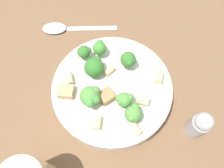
% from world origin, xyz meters
% --- Properties ---
extents(ground_plane, '(2.00, 2.00, 0.00)m').
position_xyz_m(ground_plane, '(0.00, 0.00, 0.00)').
color(ground_plane, brown).
extents(pasta_bowl, '(0.24, 0.24, 0.04)m').
position_xyz_m(pasta_bowl, '(0.00, 0.00, 0.02)').
color(pasta_bowl, silver).
rests_on(pasta_bowl, ground_plane).
extents(broccoli_floret_0, '(0.03, 0.03, 0.03)m').
position_xyz_m(broccoli_floret_0, '(-0.04, -0.02, 0.06)').
color(broccoli_floret_0, '#84AD60').
rests_on(broccoli_floret_0, pasta_bowl).
extents(broccoli_floret_1, '(0.03, 0.03, 0.04)m').
position_xyz_m(broccoli_floret_1, '(0.04, -0.04, 0.06)').
color(broccoli_floret_1, '#84AD60').
rests_on(broccoli_floret_1, pasta_bowl).
extents(broccoli_floret_2, '(0.03, 0.03, 0.04)m').
position_xyz_m(broccoli_floret_2, '(0.08, 0.01, 0.06)').
color(broccoli_floret_2, '#9EC175').
rests_on(broccoli_floret_2, pasta_bowl).
extents(broccoli_floret_3, '(0.04, 0.04, 0.04)m').
position_xyz_m(broccoli_floret_3, '(-0.02, 0.04, 0.06)').
color(broccoli_floret_3, '#84AD60').
rests_on(broccoli_floret_3, pasta_bowl).
extents(broccoli_floret_4, '(0.03, 0.03, 0.03)m').
position_xyz_m(broccoli_floret_4, '(0.08, 0.04, 0.06)').
color(broccoli_floret_4, '#9EC175').
rests_on(broccoli_floret_4, pasta_bowl).
extents(broccoli_floret_5, '(0.03, 0.03, 0.04)m').
position_xyz_m(broccoli_floret_5, '(-0.07, -0.03, 0.06)').
color(broccoli_floret_5, '#9EC175').
rests_on(broccoli_floret_5, pasta_bowl).
extents(broccoli_floret_6, '(0.04, 0.04, 0.04)m').
position_xyz_m(broccoli_floret_6, '(0.04, 0.03, 0.06)').
color(broccoli_floret_6, '#84AD60').
rests_on(broccoli_floret_6, pasta_bowl).
extents(rigatoni_0, '(0.03, 0.02, 0.02)m').
position_xyz_m(rigatoni_0, '(0.03, 0.08, 0.05)').
color(rigatoni_0, beige).
rests_on(rigatoni_0, pasta_bowl).
extents(rigatoni_1, '(0.03, 0.02, 0.02)m').
position_xyz_m(rigatoni_1, '(-0.07, 0.04, 0.05)').
color(rigatoni_1, beige).
rests_on(rigatoni_1, pasta_bowl).
extents(rigatoni_2, '(0.02, 0.03, 0.01)m').
position_xyz_m(rigatoni_2, '(0.03, -0.00, 0.05)').
color(rigatoni_2, beige).
rests_on(rigatoni_2, pasta_bowl).
extents(rigatoni_3, '(0.03, 0.03, 0.02)m').
position_xyz_m(rigatoni_3, '(-0.00, -0.09, 0.05)').
color(rigatoni_3, beige).
rests_on(rigatoni_3, pasta_bowl).
extents(rigatoni_4, '(0.03, 0.02, 0.02)m').
position_xyz_m(rigatoni_4, '(-0.09, -0.03, 0.05)').
color(rigatoni_4, beige).
rests_on(rigatoni_4, pasta_bowl).
extents(rigatoni_5, '(0.03, 0.03, 0.02)m').
position_xyz_m(rigatoni_5, '(-0.04, -0.05, 0.05)').
color(rigatoni_5, beige).
rests_on(rigatoni_5, pasta_bowl).
extents(chicken_chunk_0, '(0.03, 0.03, 0.02)m').
position_xyz_m(chicken_chunk_0, '(-0.00, 0.09, 0.05)').
color(chicken_chunk_0, tan).
rests_on(chicken_chunk_0, pasta_bowl).
extents(chicken_chunk_1, '(0.03, 0.03, 0.02)m').
position_xyz_m(chicken_chunk_1, '(-0.02, 0.01, 0.05)').
color(chicken_chunk_1, '#A87A4C').
rests_on(chicken_chunk_1, pasta_bowl).
extents(pepper_shaker, '(0.03, 0.03, 0.08)m').
position_xyz_m(pepper_shaker, '(-0.10, -0.14, 0.04)').
color(pepper_shaker, '#B2B2B7').
rests_on(pepper_shaker, ground_plane).
extents(spoon, '(0.05, 0.18, 0.01)m').
position_xyz_m(spoon, '(0.19, 0.09, 0.00)').
color(spoon, silver).
rests_on(spoon, ground_plane).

